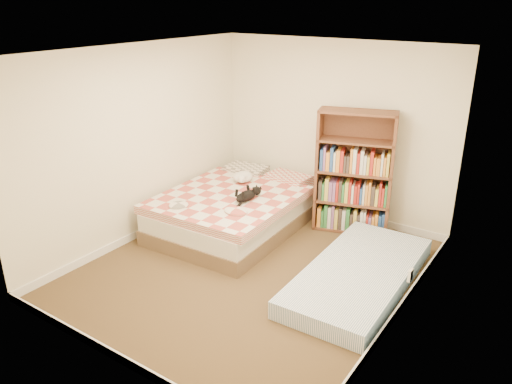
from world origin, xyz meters
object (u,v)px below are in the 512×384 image
Objects in this scene: black_cat at (248,195)px; white_dog at (243,177)px; bed at (237,209)px; bookshelf at (353,189)px; floor_mattress at (359,275)px.

white_dog is at bearing 138.27° from black_cat.
white_dog is (-0.14, 0.34, 0.34)m from bed.
white_dog is at bearing -178.48° from bookshelf.
bed is at bearing -165.20° from bookshelf.
bookshelf is at bearing 29.76° from bed.
bed is 3.60× the size of black_cat.
white_dog is at bearing 109.92° from bed.
black_cat is at bearing -153.04° from bookshelf.
bed is 0.48m from black_cat.
bookshelf is 2.61× the size of black_cat.
black_cat is (-1.04, -1.01, 0.00)m from bookshelf.
bookshelf is at bearing 116.15° from floor_mattress.
white_dog reaches higher than floor_mattress.
bed is 1.02× the size of floor_mattress.
bed is 2.05m from floor_mattress.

